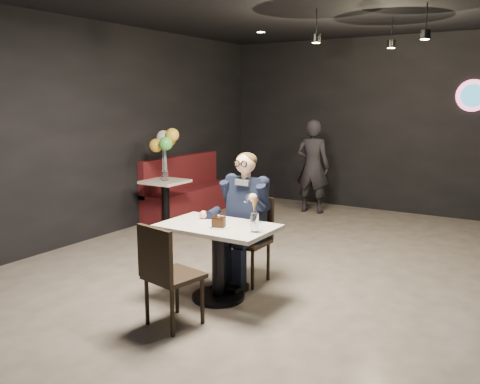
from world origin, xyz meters
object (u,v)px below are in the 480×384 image
Objects in this scene: main_table at (218,262)px; chair_near at (174,274)px; booth_bench at (190,186)px; passerby at (313,166)px; seated_man at (247,217)px; side_table at (166,206)px; chair_far at (247,241)px; balloon_vase at (165,175)px; sundae_glass at (255,222)px.

main_table is 0.68m from chair_near.
booth_bench is 2.13m from passerby.
side_table is (-2.20, 1.31, -0.36)m from seated_man.
passerby is (1.41, 2.24, 0.44)m from side_table.
chair_far is 2.59m from balloon_vase.
main_table is at bearing -90.00° from chair_far.
chair_near is at bearing 94.38° from passerby.
booth_bench is 2.74× the size of side_table.
sundae_glass is at bearing -53.52° from seated_man.
balloon_vase is at bearing -73.30° from booth_bench.
chair_near is (0.00, -0.68, 0.09)m from main_table.
main_table is 2.92m from balloon_vase.
passerby is at bearing 110.47° from chair_near.
chair_far is at bearing -30.68° from side_table.
chair_near is at bearing -123.91° from sundae_glass.
seated_man is (0.00, 0.55, 0.34)m from main_table.
booth_bench reaches higher than main_table.
chair_far is at bearing -30.68° from balloon_vase.
passerby is (1.71, 1.24, 0.31)m from booth_bench.
chair_near is at bearing -49.00° from balloon_vase.
seated_man reaches higher than chair_near.
main_table is 0.76× the size of seated_man.
chair_far is at bearing 97.56° from passerby.
seated_man reaches higher than booth_bench.
side_table is 2.68m from passerby.
sundae_glass is at bearing -4.54° from main_table.
chair_near is 1.25m from seated_man.
passerby is at bearing 102.64° from chair_far.
chair_near reaches higher than main_table.
passerby reaches higher than chair_far.
balloon_vase reaches higher than main_table.
chair_near is at bearing -49.00° from side_table.
balloon_vase is (-2.20, 1.31, 0.36)m from chair_far.
sundae_glass is at bearing -35.67° from balloon_vase.
main_table is 0.56m from chair_far.
passerby reaches higher than sundae_glass.
side_table is (-2.64, 1.89, -0.47)m from sundae_glass.
sundae_glass is 1.18× the size of balloon_vase.
seated_man is at bearing 126.48° from sundae_glass.
balloon_vase is at bearing 52.77° from passerby.
booth_bench reaches higher than side_table.
chair_near is 0.57× the size of passerby.
seated_man is (0.00, -0.00, 0.26)m from chair_far.
sundae_glass reaches higher than chair_far.
chair_near is 5.32× the size of sundae_glass.
balloon_vase is at bearing 149.32° from seated_man.
seated_man reaches higher than main_table.
chair_near is 3.36m from side_table.
seated_man reaches higher than sundae_glass.
sundae_glass is (0.43, -0.58, 0.38)m from chair_far.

